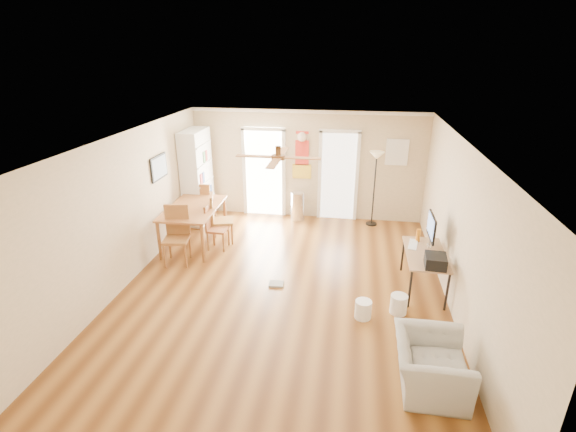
% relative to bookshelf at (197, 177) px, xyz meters
% --- Properties ---
extents(floor, '(7.00, 7.00, 0.00)m').
position_rel_bookshelf_xyz_m(floor, '(2.51, -2.80, -1.10)').
color(floor, brown).
rests_on(floor, ground).
extents(ceiling, '(5.50, 7.00, 0.00)m').
position_rel_bookshelf_xyz_m(ceiling, '(2.51, -2.80, 1.50)').
color(ceiling, silver).
rests_on(ceiling, floor).
extents(wall_back, '(5.50, 0.04, 2.60)m').
position_rel_bookshelf_xyz_m(wall_back, '(2.51, 0.70, 0.20)').
color(wall_back, beige).
rests_on(wall_back, floor).
extents(wall_front, '(5.50, 0.04, 2.60)m').
position_rel_bookshelf_xyz_m(wall_front, '(2.51, -6.30, 0.20)').
color(wall_front, beige).
rests_on(wall_front, floor).
extents(wall_left, '(0.04, 7.00, 2.60)m').
position_rel_bookshelf_xyz_m(wall_left, '(-0.24, -2.80, 0.20)').
color(wall_left, beige).
rests_on(wall_left, floor).
extents(wall_right, '(0.04, 7.00, 2.60)m').
position_rel_bookshelf_xyz_m(wall_right, '(5.26, -2.80, 0.20)').
color(wall_right, beige).
rests_on(wall_right, floor).
extents(crown_molding, '(5.50, 7.00, 0.08)m').
position_rel_bookshelf_xyz_m(crown_molding, '(2.51, -2.80, 1.46)').
color(crown_molding, white).
rests_on(crown_molding, wall_back).
extents(kitchen_doorway, '(0.90, 0.10, 2.10)m').
position_rel_bookshelf_xyz_m(kitchen_doorway, '(1.46, 0.68, -0.05)').
color(kitchen_doorway, white).
rests_on(kitchen_doorway, wall_back).
extents(bathroom_doorway, '(0.80, 0.10, 2.10)m').
position_rel_bookshelf_xyz_m(bathroom_doorway, '(3.26, 0.68, -0.05)').
color(bathroom_doorway, white).
rests_on(bathroom_doorway, wall_back).
extents(wall_decal, '(0.46, 0.03, 1.10)m').
position_rel_bookshelf_xyz_m(wall_decal, '(2.39, 0.68, 0.45)').
color(wall_decal, red).
rests_on(wall_decal, wall_back).
extents(ac_grille, '(0.50, 0.04, 0.60)m').
position_rel_bookshelf_xyz_m(ac_grille, '(4.56, 0.67, 0.60)').
color(ac_grille, white).
rests_on(ac_grille, wall_back).
extents(framed_poster, '(0.04, 0.66, 0.48)m').
position_rel_bookshelf_xyz_m(framed_poster, '(-0.21, -1.40, 0.60)').
color(framed_poster, black).
rests_on(framed_poster, wall_left).
extents(ceiling_fan, '(1.24, 1.24, 0.20)m').
position_rel_bookshelf_xyz_m(ceiling_fan, '(2.51, -3.10, 1.33)').
color(ceiling_fan, '#593819').
rests_on(ceiling_fan, ceiling).
extents(bookshelf, '(0.45, 0.99, 2.19)m').
position_rel_bookshelf_xyz_m(bookshelf, '(0.00, 0.00, 0.00)').
color(bookshelf, silver).
rests_on(bookshelf, floor).
extents(dining_table, '(1.04, 1.70, 0.84)m').
position_rel_bookshelf_xyz_m(dining_table, '(0.36, -1.26, -0.68)').
color(dining_table, '#A36134').
rests_on(dining_table, floor).
extents(dining_chair_right_a, '(0.54, 0.54, 1.06)m').
position_rel_bookshelf_xyz_m(dining_chair_right_a, '(0.91, -1.04, -0.57)').
color(dining_chair_right_a, '#A67435').
rests_on(dining_chair_right_a, floor).
extents(dining_chair_right_b, '(0.41, 0.41, 0.96)m').
position_rel_bookshelf_xyz_m(dining_chair_right_b, '(0.91, -1.38, -0.62)').
color(dining_chair_right_b, '#A76136').
rests_on(dining_chair_right_b, floor).
extents(dining_chair_near, '(0.53, 0.53, 1.12)m').
position_rel_bookshelf_xyz_m(dining_chair_near, '(0.33, -2.13, -0.54)').
color(dining_chair_near, olive).
rests_on(dining_chair_near, floor).
extents(dining_chair_far, '(0.45, 0.45, 1.06)m').
position_rel_bookshelf_xyz_m(dining_chair_far, '(0.22, -0.24, -0.57)').
color(dining_chair_far, '#A06433').
rests_on(dining_chair_far, floor).
extents(trash_can, '(0.33, 0.33, 0.71)m').
position_rel_bookshelf_xyz_m(trash_can, '(2.33, 0.40, -0.74)').
color(trash_can, silver).
rests_on(trash_can, floor).
extents(torchiere_lamp, '(0.38, 0.38, 1.75)m').
position_rel_bookshelf_xyz_m(torchiere_lamp, '(4.10, 0.40, -0.22)').
color(torchiere_lamp, black).
rests_on(torchiere_lamp, floor).
extents(computer_desk, '(0.65, 1.30, 0.69)m').
position_rel_bookshelf_xyz_m(computer_desk, '(4.89, -2.36, -0.75)').
color(computer_desk, '#A08157').
rests_on(computer_desk, floor).
extents(imac, '(0.19, 0.63, 0.58)m').
position_rel_bookshelf_xyz_m(imac, '(4.98, -2.09, -0.11)').
color(imac, black).
rests_on(imac, computer_desk).
extents(keyboard, '(0.22, 0.46, 0.02)m').
position_rel_bookshelf_xyz_m(keyboard, '(4.71, -2.07, -0.39)').
color(keyboard, white).
rests_on(keyboard, computer_desk).
extents(printer, '(0.34, 0.39, 0.19)m').
position_rel_bookshelf_xyz_m(printer, '(4.96, -2.82, -0.31)').
color(printer, black).
rests_on(printer, computer_desk).
extents(orange_bottle, '(0.09, 0.09, 0.23)m').
position_rel_bookshelf_xyz_m(orange_bottle, '(4.81, -1.90, -0.29)').
color(orange_bottle, orange).
rests_on(orange_bottle, computer_desk).
extents(wastebasket_a, '(0.26, 0.26, 0.30)m').
position_rel_bookshelf_xyz_m(wastebasket_a, '(3.88, -3.38, -0.95)').
color(wastebasket_a, white).
rests_on(wastebasket_a, floor).
extents(wastebasket_b, '(0.34, 0.34, 0.31)m').
position_rel_bookshelf_xyz_m(wastebasket_b, '(4.43, -3.15, -0.94)').
color(wastebasket_b, white).
rests_on(wastebasket_b, floor).
extents(floor_cloth, '(0.27, 0.22, 0.04)m').
position_rel_bookshelf_xyz_m(floor_cloth, '(2.37, -2.65, -1.08)').
color(floor_cloth, gray).
rests_on(floor_cloth, floor).
extents(armchair, '(0.87, 0.99, 0.64)m').
position_rel_bookshelf_xyz_m(armchair, '(4.66, -4.69, -0.78)').
color(armchair, '#A8A8A3').
rests_on(armchair, floor).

